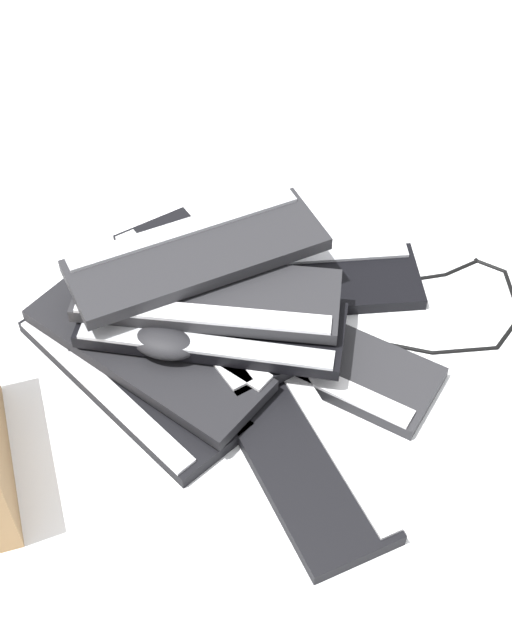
# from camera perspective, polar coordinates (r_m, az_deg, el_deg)

# --- Properties ---
(ground_plane) EXTENTS (3.20, 3.20, 0.00)m
(ground_plane) POSITION_cam_1_polar(r_m,az_deg,el_deg) (1.60, 1.84, 0.56)
(ground_plane) COLOR white
(keyboard_0) EXTENTS (0.45, 0.19, 0.03)m
(keyboard_0) POSITION_cam_1_polar(r_m,az_deg,el_deg) (1.41, 2.45, -7.82)
(keyboard_0) COLOR black
(keyboard_0) RESTS_ON ground
(keyboard_1) EXTENTS (0.43, 0.40, 0.03)m
(keyboard_1) POSITION_cam_1_polar(r_m,az_deg,el_deg) (1.53, 3.50, -2.04)
(keyboard_1) COLOR #232326
(keyboard_1) RESTS_ON ground
(keyboard_2) EXTENTS (0.26, 0.46, 0.03)m
(keyboard_2) POSITION_cam_1_polar(r_m,az_deg,el_deg) (1.64, 2.81, 2.46)
(keyboard_2) COLOR black
(keyboard_2) RESTS_ON ground
(keyboard_3) EXTENTS (0.31, 0.46, 0.03)m
(keyboard_3) POSITION_cam_1_polar(r_m,az_deg,el_deg) (1.55, -3.84, -0.78)
(keyboard_3) COLOR black
(keyboard_3) RESTS_ON ground
(keyboard_4) EXTENTS (0.46, 0.32, 0.03)m
(keyboard_4) POSITION_cam_1_polar(r_m,az_deg,el_deg) (1.51, -8.09, -3.56)
(keyboard_4) COLOR black
(keyboard_4) RESTS_ON ground
(keyboard_5) EXTENTS (0.46, 0.24, 0.03)m
(keyboard_5) POSITION_cam_1_polar(r_m,az_deg,el_deg) (1.57, -3.20, 1.45)
(keyboard_5) COLOR black
(keyboard_5) RESTS_ON keyboard_3
(keyboard_6) EXTENTS (0.45, 0.36, 0.03)m
(keyboard_6) POSITION_cam_1_polar(r_m,az_deg,el_deg) (1.50, -6.95, -1.79)
(keyboard_6) COLOR black
(keyboard_6) RESTS_ON keyboard_4
(keyboard_7) EXTENTS (0.34, 0.46, 0.03)m
(keyboard_7) POSITION_cam_1_polar(r_m,az_deg,el_deg) (1.48, -2.85, -0.39)
(keyboard_7) COLOR black
(keyboard_7) RESTS_ON keyboard_5
(keyboard_8) EXTENTS (0.33, 0.46, 0.03)m
(keyboard_8) POSITION_cam_1_polar(r_m,az_deg,el_deg) (1.49, -3.11, 1.53)
(keyboard_8) COLOR #232326
(keyboard_8) RESTS_ON keyboard_7
(keyboard_9) EXTENTS (0.19, 0.45, 0.03)m
(keyboard_9) POSITION_cam_1_polar(r_m,az_deg,el_deg) (1.52, -3.83, 4.28)
(keyboard_9) COLOR #232326
(keyboard_9) RESTS_ON keyboard_8
(mouse_0) EXTENTS (0.11, 0.07, 0.04)m
(mouse_0) POSITION_cam_1_polar(r_m,az_deg,el_deg) (1.50, 3.03, -1.04)
(mouse_0) COLOR silver
(mouse_0) RESTS_ON keyboard_1
(mouse_1) EXTENTS (0.10, 0.12, 0.04)m
(mouse_1) POSITION_cam_1_polar(r_m,az_deg,el_deg) (1.55, 3.41, 0.87)
(mouse_1) COLOR black
(mouse_1) RESTS_ON keyboard_1
(mouse_2) EXTENTS (0.12, 0.13, 0.04)m
(mouse_2) POSITION_cam_1_polar(r_m,az_deg,el_deg) (1.46, -5.90, -1.45)
(mouse_2) COLOR black
(mouse_2) RESTS_ON keyboard_6
(mouse_3) EXTENTS (0.11, 0.07, 0.04)m
(mouse_3) POSITION_cam_1_polar(r_m,az_deg,el_deg) (1.50, 2.94, -1.25)
(mouse_3) COLOR #B7B7BC
(mouse_3) RESTS_ON keyboard_1
(cable_0) EXTENTS (0.24, 0.42, 0.01)m
(cable_0) POSITION_cam_1_polar(r_m,az_deg,el_deg) (1.62, 11.81, 0.08)
(cable_0) COLOR black
(cable_0) RESTS_ON ground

